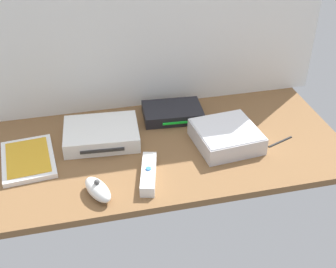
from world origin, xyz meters
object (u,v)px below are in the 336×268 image
at_px(remote_wand, 149,174).
at_px(remote_nunchuk, 98,189).
at_px(game_case, 28,159).
at_px(mini_computer, 226,136).
at_px(game_console, 101,134).
at_px(network_router, 172,112).
at_px(stylus_pen, 280,141).

height_order(remote_wand, remote_nunchuk, remote_nunchuk).
height_order(game_case, remote_nunchuk, remote_nunchuk).
distance_m(mini_computer, game_case, 0.55).
bearing_deg(remote_nunchuk, game_case, 109.59).
height_order(mini_computer, remote_nunchuk, mini_computer).
bearing_deg(game_console, remote_nunchuk, -93.94).
xyz_separation_m(mini_computer, network_router, (-0.11, 0.17, -0.01)).
distance_m(game_case, network_router, 0.45).
bearing_deg(game_console, network_router, 22.78).
xyz_separation_m(mini_computer, game_case, (-0.55, 0.04, -0.02)).
bearing_deg(mini_computer, stylus_pen, -10.23).
height_order(mini_computer, stylus_pen, mini_computer).
relative_size(mini_computer, game_case, 0.92).
bearing_deg(remote_nunchuk, network_router, 26.26).
distance_m(game_console, network_router, 0.24).
height_order(remote_wand, stylus_pen, remote_wand).
bearing_deg(game_case, game_console, 9.90).
height_order(game_case, remote_wand, remote_wand).
distance_m(mini_computer, network_router, 0.21).
bearing_deg(remote_nunchuk, stylus_pen, -12.08).
xyz_separation_m(game_case, remote_wand, (0.30, -0.14, 0.01)).
distance_m(game_case, remote_nunchuk, 0.25).
distance_m(game_console, game_case, 0.21).
bearing_deg(stylus_pen, mini_computer, 169.77).
bearing_deg(mini_computer, network_router, 123.33).
relative_size(game_console, game_case, 1.10).
height_order(network_router, stylus_pen, network_router).
bearing_deg(game_case, network_router, 11.74).
height_order(game_case, network_router, network_router).
height_order(game_case, stylus_pen, game_case).
distance_m(game_console, stylus_pen, 0.51).
height_order(network_router, remote_wand, same).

